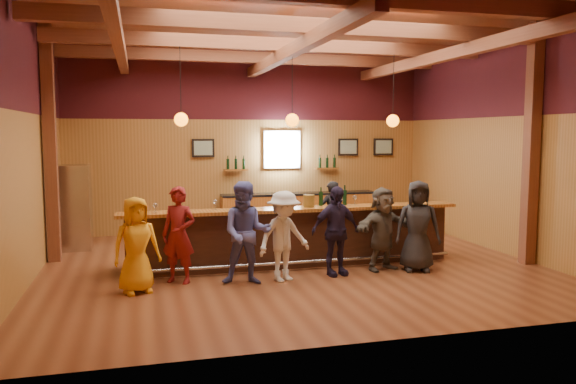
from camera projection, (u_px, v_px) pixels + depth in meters
name	position (u px, v px, depth m)	size (l,w,h in m)	color
room	(291.00, 92.00, 10.24)	(9.04, 9.00, 4.52)	brown
bar_counter	(291.00, 236.00, 10.62)	(6.30, 1.07, 1.11)	black
back_bar_cabinet	(299.00, 211.00, 14.35)	(4.00, 0.52, 0.95)	#93501A
window	(282.00, 149.00, 14.30)	(0.95, 0.09, 0.95)	silver
framed_pictures	(314.00, 147.00, 14.51)	(5.35, 0.05, 0.45)	black
wine_shelves	(283.00, 166.00, 14.29)	(3.00, 0.18, 0.30)	#93501A
pendant_lights	(292.00, 120.00, 10.24)	(4.24, 0.24, 1.37)	black
stainless_fridge	(74.00, 207.00, 11.89)	(0.70, 0.70, 1.80)	silver
customer_orange	(136.00, 245.00, 8.64)	(0.73, 0.48, 1.50)	orange
customer_redvest	(179.00, 235.00, 9.22)	(0.58, 0.38, 1.60)	maroon
customer_denim	(247.00, 233.00, 9.14)	(0.82, 0.64, 1.69)	#545BA9
customer_white	(284.00, 236.00, 9.32)	(0.98, 0.56, 1.51)	silver
customer_navy	(336.00, 231.00, 9.71)	(0.91, 0.38, 1.56)	#201932
customer_brown	(383.00, 229.00, 10.10)	(1.40, 0.45, 1.51)	#504A40
customer_dark	(418.00, 226.00, 10.02)	(0.80, 0.52, 1.63)	black
bartender	(332.00, 215.00, 11.94)	(0.53, 0.35, 1.45)	black
ice_bucket	(309.00, 201.00, 10.31)	(0.21, 0.21, 0.23)	brown
bottle_a	(321.00, 198.00, 10.51)	(0.08, 0.08, 0.35)	black
bottle_b	(345.00, 197.00, 10.63)	(0.08, 0.08, 0.38)	black
glass_a	(155.00, 206.00, 9.56)	(0.08, 0.08, 0.17)	silver
glass_b	(180.00, 204.00, 9.74)	(0.09, 0.09, 0.19)	silver
glass_c	(215.00, 202.00, 9.95)	(0.08, 0.08, 0.19)	silver
glass_d	(248.00, 203.00, 9.97)	(0.07, 0.07, 0.16)	silver
glass_e	(276.00, 202.00, 10.11)	(0.07, 0.07, 0.17)	silver
glass_f	(341.00, 200.00, 10.46)	(0.07, 0.07, 0.16)	silver
glass_g	(355.00, 198.00, 10.64)	(0.08, 0.08, 0.18)	silver
glass_h	(387.00, 197.00, 10.64)	(0.09, 0.09, 0.20)	silver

